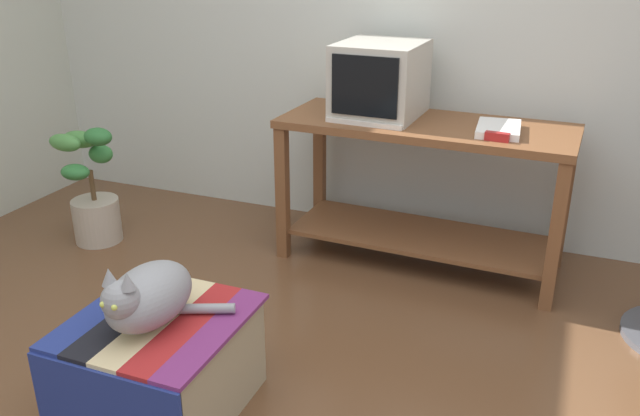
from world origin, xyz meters
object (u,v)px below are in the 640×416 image
Objects in this scene: cat at (147,296)px; potted_plant at (93,195)px; book at (498,129)px; stapler at (497,137)px; ottoman_with_blanket at (161,364)px; desk at (423,169)px; tv_monitor at (380,80)px; keyboard at (368,121)px.

potted_plant reaches higher than cat.
stapler reaches higher than book.
stapler is at bearing -89.32° from book.
ottoman_with_blanket is 1.56× the size of cat.
desk reaches higher than potted_plant.
stapler reaches higher than desk.
tv_monitor is 1.72m from cat.
tv_monitor is 1.23× the size of keyboard.
potted_plant is 2.23m from stapler.
desk is 0.50m from stapler.
ottoman_with_blanket is 0.90× the size of potted_plant.
cat is (-0.00, -0.03, 0.30)m from ottoman_with_blanket.
stapler is at bearing -4.16° from keyboard.
book is 0.43× the size of potted_plant.
ottoman_with_blanket is at bearing 148.77° from stapler.
ottoman_with_blanket is 1.75m from stapler.
ottoman_with_blanket is at bearing -127.06° from book.
tv_monitor is at bearing 170.90° from desk.
tv_monitor is at bearing 165.66° from book.
stapler is (0.01, -0.15, 0.00)m from book.
keyboard is (-0.27, -0.12, 0.26)m from desk.
keyboard is at bearing -89.67° from tv_monitor.
tv_monitor is 0.70m from stapler.
tv_monitor is 1.24× the size of cat.
keyboard is at bearing 86.91° from stapler.
tv_monitor is 0.24m from keyboard.
cat is at bearing 149.42° from stapler.
tv_monitor is 4.48× the size of stapler.
cat is (-0.94, -1.52, -0.30)m from book.
potted_plant is 6.25× the size of stapler.
stapler is at bearing 56.87° from cat.
tv_monitor is 0.72× the size of potted_plant.
tv_monitor is 0.79× the size of ottoman_with_blanket.
keyboard is 1.57m from ottoman_with_blanket.
tv_monitor is (-0.26, 0.05, 0.43)m from desk.
tv_monitor reaches higher than book.
book is at bearing 59.97° from cat.
ottoman_with_blanket is at bearing -99.18° from keyboard.
desk is 1.68m from ottoman_with_blanket.
desk reaches higher than cat.
potted_plant is at bearing -174.34° from book.
cat is (-0.32, -1.62, -0.46)m from tv_monitor.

